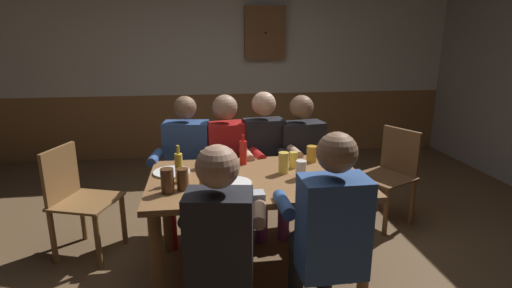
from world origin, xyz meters
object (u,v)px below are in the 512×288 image
(pint_glass_7, at_px, (293,160))
(wall_dart_cabinet, at_px, (265,33))
(plate_0, at_px, (172,172))
(pint_glass_4, at_px, (206,159))
(person_2, at_px, (266,157))
(table_candle, at_px, (227,169))
(chair_empty_near_right, at_px, (77,198))
(person_5, at_px, (328,228))
(bottle_2, at_px, (341,154))
(pint_glass_5, at_px, (284,163))
(person_3, at_px, (303,156))
(person_4, at_px, (221,239))
(pint_glass_2, at_px, (301,169))
(person_1, at_px, (228,159))
(pint_glass_0, at_px, (209,155))
(bottle_1, at_px, (179,167))
(chair_empty_near_left, at_px, (390,173))
(dining_table, at_px, (257,192))
(pint_glass_3, at_px, (183,179))
(person_0, at_px, (186,161))
(bottle_3, at_px, (336,164))
(pint_glass_6, at_px, (312,154))
(pint_glass_1, at_px, (167,181))
(bottle_0, at_px, (243,152))
(pint_glass_8, at_px, (206,188))
(plate_1, at_px, (233,183))
(condiment_caddy, at_px, (253,196))

(pint_glass_7, xyz_separation_m, wall_dart_cabinet, (0.22, 2.80, 0.93))
(plate_0, bearing_deg, pint_glass_4, 22.01)
(person_2, height_order, table_candle, person_2)
(pint_glass_4, bearing_deg, chair_empty_near_right, 169.03)
(person_5, distance_m, pint_glass_7, 0.87)
(bottle_2, distance_m, pint_glass_5, 0.47)
(plate_0, relative_size, pint_glass_7, 2.16)
(person_5, height_order, pint_glass_4, person_5)
(person_3, relative_size, wall_dart_cabinet, 1.72)
(person_4, xyz_separation_m, pint_glass_2, (0.59, 0.63, 0.14))
(pint_glass_4, distance_m, pint_glass_7, 0.66)
(person_1, bearing_deg, pint_glass_0, 50.25)
(table_candle, bearing_deg, bottle_1, -159.98)
(chair_empty_near_left, xyz_separation_m, pint_glass_2, (-1.05, -0.74, 0.34))
(pint_glass_0, bearing_deg, dining_table, -50.54)
(pint_glass_3, bearing_deg, bottle_1, 102.00)
(person_0, bearing_deg, bottle_3, 149.84)
(pint_glass_6, relative_size, pint_glass_7, 1.03)
(bottle_1, height_order, bottle_2, bottle_1)
(pint_glass_1, relative_size, pint_glass_2, 1.25)
(pint_glass_7, bearing_deg, pint_glass_4, 171.26)
(person_0, distance_m, bottle_3, 1.33)
(person_1, xyz_separation_m, table_candle, (-0.05, -0.60, 0.11))
(person_4, xyz_separation_m, plate_0, (-0.31, 0.86, 0.09))
(bottle_1, bearing_deg, bottle_0, 35.20)
(person_5, bearing_deg, person_4, 179.07)
(bottle_2, distance_m, pint_glass_3, 1.21)
(chair_empty_near_left, relative_size, bottle_2, 3.68)
(table_candle, bearing_deg, pint_glass_8, -110.32)
(pint_glass_4, relative_size, pint_glass_8, 0.95)
(pint_glass_0, relative_size, wall_dart_cabinet, 0.17)
(pint_glass_1, bearing_deg, person_5, -28.77)
(pint_glass_0, xyz_separation_m, pint_glass_2, (0.63, -0.46, 0.00))
(person_0, bearing_deg, chair_empty_near_right, 21.30)
(table_candle, distance_m, pint_glass_5, 0.41)
(person_0, bearing_deg, pint_glass_7, 154.05)
(person_0, relative_size, pint_glass_4, 9.68)
(dining_table, relative_size, plate_0, 5.69)
(plate_1, height_order, pint_glass_1, pint_glass_1)
(person_0, relative_size, plate_0, 4.62)
(person_2, distance_m, chair_empty_near_left, 1.19)
(chair_empty_near_right, relative_size, table_candle, 11.00)
(plate_1, relative_size, pint_glass_1, 1.61)
(condiment_caddy, relative_size, plate_1, 0.55)
(bottle_3, bearing_deg, plate_1, -178.29)
(chair_empty_near_right, bearing_deg, pint_glass_1, 67.84)
(pint_glass_4, bearing_deg, pint_glass_3, -109.72)
(person_1, relative_size, bottle_3, 4.60)
(pint_glass_5, bearing_deg, pint_glass_7, 48.06)
(bottle_2, relative_size, bottle_3, 0.90)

